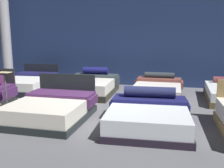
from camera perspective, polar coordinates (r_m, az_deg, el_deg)
ground_plane at (r=6.62m, az=-0.45°, el=-5.69°), size 18.00×18.00×0.02m
showroom_back_wall at (r=9.70m, az=4.23°, el=10.01°), size 18.00×0.06×3.50m
bed_1 at (r=5.88m, az=-13.61°, el=-5.52°), size 1.70×1.95×0.92m
bed_2 at (r=5.29m, az=8.25°, el=-7.12°), size 1.78×1.99×0.75m
bed_4 at (r=9.30m, az=-18.38°, el=0.12°), size 1.67×2.23×0.84m
bed_5 at (r=8.31m, az=-5.07°, el=-0.41°), size 1.68×2.18×0.80m
bed_6 at (r=7.99m, az=10.32°, el=-1.27°), size 1.60×2.19×0.68m
price_sign at (r=6.29m, az=-22.94°, el=-3.39°), size 0.28×0.24×1.07m
support_pillar at (r=10.90m, az=-23.07°, el=9.27°), size 0.39×0.39×3.50m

